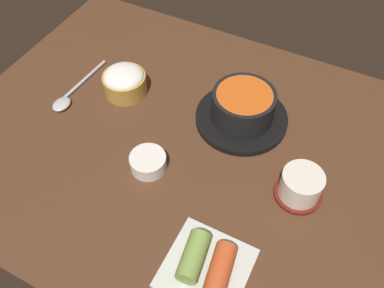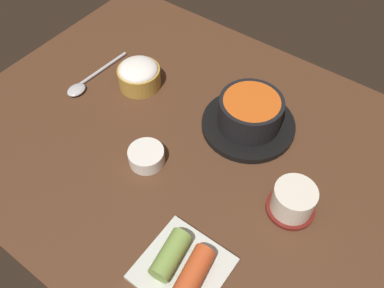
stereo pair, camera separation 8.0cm
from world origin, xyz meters
TOP-DOWN VIEW (x-y plane):
  - dining_table at (0.00, 0.00)cm, footprint 100.00×76.00cm
  - stone_pot at (7.52, 10.87)cm, footprint 19.99×19.99cm
  - rice_bowl at (-19.81, 7.13)cm, footprint 9.87×9.87cm
  - tea_cup_with_saucer at (24.27, -1.74)cm, footprint 9.05×9.05cm
  - banchan_cup_center at (-4.13, -8.99)cm, footprint 7.23×7.23cm
  - kimchi_plate at (15.17, -22.65)cm, footprint 13.77×13.77cm
  - spoon at (-30.22, -0.69)cm, footprint 3.60×19.07cm

SIDE VIEW (x-z plane):
  - dining_table at x=0.00cm, z-range 0.00..2.00cm
  - spoon at x=-30.22cm, z-range 1.94..3.29cm
  - banchan_cup_center at x=-4.13cm, z-range 2.12..5.35cm
  - kimchi_plate at x=15.17cm, z-range 1.43..6.17cm
  - tea_cup_with_saucer at x=24.27cm, z-range 2.00..8.19cm
  - rice_bowl at x=-19.81cm, z-range 2.03..8.39cm
  - stone_pot at x=7.52cm, z-range 1.59..9.52cm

